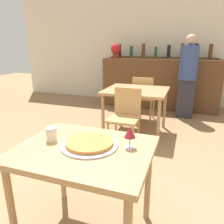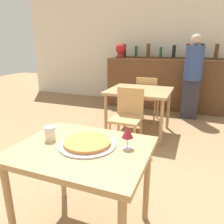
{
  "view_description": "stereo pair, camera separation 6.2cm",
  "coord_description": "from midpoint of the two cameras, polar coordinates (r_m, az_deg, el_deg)",
  "views": [
    {
      "loc": [
        0.64,
        -1.23,
        1.43
      ],
      "look_at": [
        0.01,
        0.55,
        0.85
      ],
      "focal_mm": 35.0,
      "sensor_mm": 36.0,
      "label": 1
    },
    {
      "loc": [
        0.7,
        -1.21,
        1.43
      ],
      "look_at": [
        0.01,
        0.55,
        0.85
      ],
      "focal_mm": 35.0,
      "sensor_mm": 36.0,
      "label": 2
    }
  ],
  "objects": [
    {
      "name": "wall_back",
      "position": [
        5.64,
        13.21,
        16.48
      ],
      "size": [
        8.0,
        0.05,
        2.8
      ],
      "color": "silver",
      "rests_on": "ground_plane"
    },
    {
      "name": "dining_table_near",
      "position": [
        1.6,
        -8.26,
        -12.29
      ],
      "size": [
        0.93,
        0.75,
        0.75
      ],
      "color": "#A87F51",
      "rests_on": "ground_plane"
    },
    {
      "name": "dining_table_far",
      "position": [
        3.57,
        5.81,
        4.6
      ],
      "size": [
        0.98,
        0.88,
        0.74
      ],
      "color": "#A87F51",
      "rests_on": "ground_plane"
    },
    {
      "name": "bar_counter",
      "position": [
        5.21,
        11.92,
        7.27
      ],
      "size": [
        2.6,
        0.56,
        1.13
      ],
      "color": "brown",
      "rests_on": "ground_plane"
    },
    {
      "name": "bar_back_shelf",
      "position": [
        5.28,
        13.07,
        14.38
      ],
      "size": [
        2.39,
        0.24,
        0.33
      ],
      "color": "brown",
      "rests_on": "bar_counter"
    },
    {
      "name": "chair_far_side_front",
      "position": [
        3.04,
        2.94,
        -0.49
      ],
      "size": [
        0.4,
        0.4,
        0.86
      ],
      "color": "tan",
      "rests_on": "ground_plane"
    },
    {
      "name": "chair_far_side_back",
      "position": [
        4.19,
        7.78,
        4.35
      ],
      "size": [
        0.4,
        0.4,
        0.86
      ],
      "rotation": [
        0.0,
        0.0,
        3.14
      ],
      "color": "tan",
      "rests_on": "ground_plane"
    },
    {
      "name": "pizza_tray",
      "position": [
        1.57,
        -7.04,
        -8.16
      ],
      "size": [
        0.41,
        0.41,
        0.04
      ],
      "color": "#A3A3A8",
      "rests_on": "dining_table_near"
    },
    {
      "name": "cheese_shaker",
      "position": [
        1.68,
        -16.59,
        -5.56
      ],
      "size": [
        0.08,
        0.08,
        0.11
      ],
      "color": "beige",
      "rests_on": "dining_table_near"
    },
    {
      "name": "person_standing",
      "position": [
        4.55,
        18.8,
        9.29
      ],
      "size": [
        0.34,
        0.34,
        1.62
      ],
      "color": "#2D2D38",
      "rests_on": "ground_plane"
    },
    {
      "name": "wine_glass",
      "position": [
        1.49,
        3.51,
        -5.39
      ],
      "size": [
        0.08,
        0.08,
        0.16
      ],
      "color": "silver",
      "rests_on": "dining_table_near"
    },
    {
      "name": "potted_plant",
      "position": [
        5.33,
        0.69,
        15.92
      ],
      "size": [
        0.24,
        0.24,
        0.33
      ],
      "color": "maroon",
      "rests_on": "bar_counter"
    }
  ]
}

